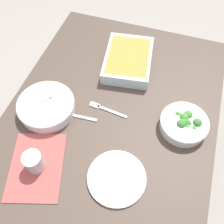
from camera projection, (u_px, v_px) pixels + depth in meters
The scene contains 10 objects.
ground_plane at pixel (112, 172), 1.75m from camera, with size 6.00×6.00×0.00m, color #9E9389.
dining_table at pixel (112, 123), 1.20m from camera, with size 1.20×0.90×0.74m.
placemat at pixel (37, 166), 0.99m from camera, with size 0.28×0.20×0.00m, color #B24C47.
stew_bowl at pixel (46, 106), 1.11m from camera, with size 0.25×0.25×0.06m.
broccoli_bowl at pixel (184, 124), 1.06m from camera, with size 0.20×0.20×0.07m.
baking_dish at pixel (128, 59), 1.26m from camera, with size 0.33×0.26×0.06m.
drink_cup at pixel (34, 162), 0.96m from camera, with size 0.07×0.07×0.08m.
side_plate at pixel (117, 178), 0.96m from camera, with size 0.22×0.22×0.01m, color white.
spoon_by_stew at pixel (72, 115), 1.11m from camera, with size 0.03×0.18×0.01m.
fork_on_table at pixel (105, 109), 1.13m from camera, with size 0.04×0.18×0.01m.
Camera 1 is at (-0.59, -0.19, 1.68)m, focal length 41.34 mm.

